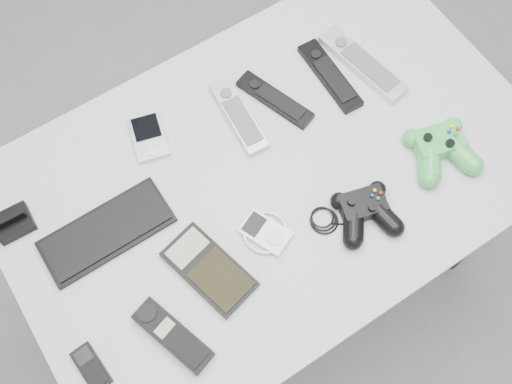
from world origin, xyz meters
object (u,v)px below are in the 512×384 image
remote_black_a (275,99)px  remote_silver_a (238,115)px  pda (149,137)px  pda_keyboard (107,231)px  desk (272,183)px  controller_green (441,148)px  remote_silver_b (363,63)px  mp3_player (265,232)px  remote_black_b (330,75)px  mobile_phone (91,367)px  controller_black (365,210)px  cordless_handset (173,335)px  calculator (209,269)px

remote_black_a → remote_silver_a: bearing=155.4°
pda → remote_silver_a: bearing=-2.4°
pda_keyboard → pda: 0.23m
pda → remote_black_a: size_ratio=0.58×
desk → controller_green: bearing=-26.2°
remote_silver_b → mp3_player: 0.47m
remote_black_b → desk: bearing=-149.9°
pda_keyboard → remote_black_b: 0.60m
mobile_phone → mp3_player: size_ratio=0.91×
pda → remote_silver_a: 0.20m
pda_keyboard → pda: pda is taller
desk → mp3_player: 0.16m
remote_silver_a → controller_black: bearing=-69.2°
mp3_player → remote_black_a: bearing=29.5°
remote_black_a → controller_black: (0.00, -0.33, 0.01)m
remote_black_b → mp3_player: bearing=-142.1°
controller_black → remote_silver_b: bearing=69.1°
mp3_player → desk: bearing=26.9°
remote_silver_b → pda_keyboard: bearing=174.0°
pda_keyboard → cordless_handset: size_ratio=1.60×
mobile_phone → controller_green: size_ratio=0.58×
cordless_handset → mp3_player: bearing=-0.9°
mobile_phone → controller_black: (0.61, -0.03, 0.01)m
mobile_phone → remote_black_b: bearing=16.2°
pda → remote_black_b: (0.42, -0.09, 0.00)m
pda → mobile_phone: pda is taller
remote_black_b → cordless_handset: bearing=-149.7°
remote_black_b → cordless_handset: size_ratio=1.21×
pda_keyboard → remote_silver_a: bearing=12.2°
pda → controller_black: 0.49m
remote_black_b → mobile_phone: (-0.75, -0.28, -0.00)m
remote_silver_a → remote_silver_b: (0.31, -0.04, 0.00)m
desk → remote_silver_a: (0.01, 0.15, 0.08)m
desk → remote_silver_a: bearing=87.0°
remote_black_a → remote_black_b: 0.14m
cordless_handset → calculator: (0.12, 0.07, -0.00)m
remote_black_b → remote_silver_b: 0.08m
controller_green → calculator: bearing=-168.9°
remote_black_b → controller_black: size_ratio=0.91×
desk → calculator: calculator is taller
controller_black → controller_green: controller_green is taller
remote_silver_b → remote_black_b: bearing=159.5°
calculator → controller_black: (0.33, -0.07, 0.01)m
remote_black_a → mp3_player: 0.32m
remote_black_a → calculator: bearing=-161.3°
remote_silver_a → calculator: 0.35m
pda → cordless_handset: 0.43m
cordless_handset → calculator: 0.15m
controller_black → remote_black_a: bearing=106.1°
pda_keyboard → cordless_handset: (0.01, -0.26, 0.00)m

